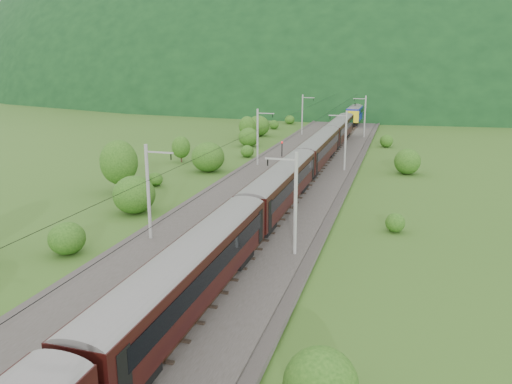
# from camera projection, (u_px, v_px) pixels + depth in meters

# --- Properties ---
(ground) EXTENTS (600.00, 600.00, 0.00)m
(ground) POSITION_uv_depth(u_px,v_px,m) (220.00, 249.00, 40.51)
(ground) COLOR #32561A
(ground) RESTS_ON ground
(railbed) EXTENTS (14.00, 220.00, 0.30)m
(railbed) POSITION_uv_depth(u_px,v_px,m) (255.00, 212.00, 49.74)
(railbed) COLOR #38332D
(railbed) RESTS_ON ground
(track_left) EXTENTS (2.40, 220.00, 0.27)m
(track_left) POSITION_uv_depth(u_px,v_px,m) (232.00, 208.00, 50.35)
(track_left) COLOR brown
(track_left) RESTS_ON railbed
(track_right) EXTENTS (2.40, 220.00, 0.27)m
(track_right) POSITION_uv_depth(u_px,v_px,m) (278.00, 212.00, 49.02)
(track_right) COLOR brown
(track_right) RESTS_ON railbed
(catenary_left) EXTENTS (2.54, 192.28, 8.00)m
(catenary_left) POSITION_uv_depth(u_px,v_px,m) (258.00, 136.00, 70.71)
(catenary_left) COLOR gray
(catenary_left) RESTS_ON railbed
(catenary_right) EXTENTS (2.54, 192.28, 8.00)m
(catenary_right) POSITION_uv_depth(u_px,v_px,m) (345.00, 140.00, 67.34)
(catenary_right) COLOR gray
(catenary_right) RESTS_ON railbed
(overhead_wires) EXTENTS (4.83, 198.00, 0.03)m
(overhead_wires) POSITION_uv_depth(u_px,v_px,m) (255.00, 143.00, 47.97)
(overhead_wires) COLOR black
(overhead_wires) RESTS_ON ground
(mountain_main) EXTENTS (504.00, 360.00, 244.00)m
(mountain_main) POSITION_uv_depth(u_px,v_px,m) (382.00, 88.00, 281.51)
(mountain_main) COLOR black
(mountain_main) RESTS_ON ground
(mountain_ridge) EXTENTS (336.00, 280.00, 132.00)m
(mountain_ridge) POSITION_uv_depth(u_px,v_px,m) (210.00, 82.00, 351.64)
(mountain_ridge) COLOR black
(mountain_ridge) RESTS_ON ground
(train) EXTENTS (2.93, 161.20, 5.09)m
(train) POSITION_uv_depth(u_px,v_px,m) (281.00, 180.00, 48.94)
(train) COLOR black
(train) RESTS_ON ground
(hazard_post_near) EXTENTS (0.15, 0.15, 1.43)m
(hazard_post_near) POSITION_uv_depth(u_px,v_px,m) (282.00, 175.00, 62.23)
(hazard_post_near) COLOR red
(hazard_post_near) RESTS_ON railbed
(hazard_post_far) EXTENTS (0.15, 0.15, 1.39)m
(hazard_post_far) POSITION_uv_depth(u_px,v_px,m) (302.00, 166.00, 67.40)
(hazard_post_far) COLOR red
(hazard_post_far) RESTS_ON railbed
(signal) EXTENTS (0.26, 0.26, 2.35)m
(signal) POSITION_uv_depth(u_px,v_px,m) (282.00, 148.00, 77.71)
(signal) COLOR black
(signal) RESTS_ON railbed
(vegetation_left) EXTENTS (11.77, 145.35, 6.16)m
(vegetation_left) POSITION_uv_depth(u_px,v_px,m) (139.00, 175.00, 55.80)
(vegetation_left) COLOR #1A4412
(vegetation_left) RESTS_ON ground
(vegetation_right) EXTENTS (7.19, 98.65, 3.13)m
(vegetation_right) POSITION_uv_depth(u_px,v_px,m) (372.00, 252.00, 35.91)
(vegetation_right) COLOR #1A4412
(vegetation_right) RESTS_ON ground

